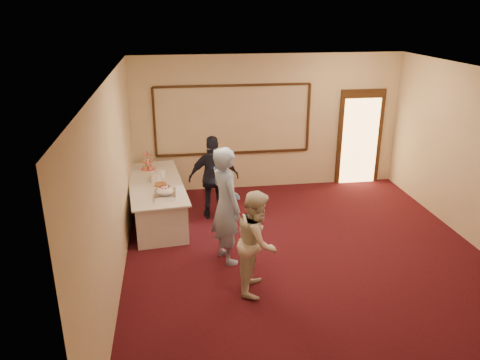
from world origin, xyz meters
The scene contains 14 objects.
floor centered at (0.00, 0.00, 0.00)m, with size 7.00×7.00×0.00m, color black.
room_walls centered at (0.00, 0.00, 2.03)m, with size 6.04×7.04×3.02m.
wall_molding centered at (-0.80, 3.47, 1.60)m, with size 3.45×0.04×1.55m.
doorway centered at (2.15, 3.45, 1.08)m, with size 1.05×0.07×2.20m.
buffet_table centered at (-2.50, 2.05, 0.39)m, with size 1.26×2.66×0.77m.
pavlova_tray centered at (-2.31, 1.29, 0.85)m, with size 0.36×0.52×0.19m.
cupcake_stand centered at (-2.66, 2.84, 0.92)m, with size 0.29×0.29×0.43m.
plate_stack_a centered at (-2.49, 2.06, 0.86)m, with size 0.21×0.21×0.17m.
plate_stack_b centered at (-2.41, 2.31, 0.85)m, with size 0.19×0.19×0.16m.
tart centered at (-2.40, 1.81, 0.80)m, with size 0.26×0.26×0.05m.
man centered at (-1.34, 0.28, 0.97)m, with size 0.71×0.46×1.94m, color #98B7E7.
woman centered at (-1.01, -0.62, 0.77)m, with size 0.75×0.59×1.55m, color silver.
guest centered at (-1.38, 1.97, 0.83)m, with size 0.97×0.40×1.66m, color black.
camera_flash centered at (-1.26, 1.83, 1.26)m, with size 0.07×0.04×0.05m, color white.
Camera 1 is at (-2.13, -6.48, 3.95)m, focal length 35.00 mm.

